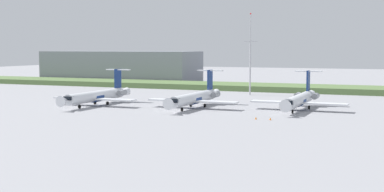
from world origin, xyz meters
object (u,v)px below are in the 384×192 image
(regional_jet_nearest, at_px, (97,96))
(safety_cone_mid_marker, at_px, (270,119))
(regional_jet_second, at_px, (195,98))
(safety_cone_front_marker, at_px, (256,118))
(antenna_mast, at_px, (250,61))
(regional_jet_third, at_px, (300,99))

(regional_jet_nearest, bearing_deg, safety_cone_mid_marker, -12.37)
(regional_jet_second, height_order, safety_cone_mid_marker, regional_jet_second)
(regional_jet_second, xyz_separation_m, safety_cone_front_marker, (19.84, -15.10, -2.26))
(antenna_mast, bearing_deg, regional_jet_nearest, -121.53)
(regional_jet_nearest, xyz_separation_m, regional_jet_second, (25.34, 4.50, 0.00))
(regional_jet_nearest, height_order, safety_cone_mid_marker, regional_jet_nearest)
(regional_jet_third, distance_m, safety_cone_mid_marker, 20.81)
(regional_jet_nearest, xyz_separation_m, safety_cone_mid_marker, (48.23, -10.57, -2.26))
(safety_cone_mid_marker, bearing_deg, regional_jet_third, 84.70)
(regional_jet_second, xyz_separation_m, safety_cone_mid_marker, (22.89, -15.07, -2.26))
(safety_cone_front_marker, bearing_deg, regional_jet_second, 142.72)
(regional_jet_nearest, height_order, antenna_mast, antenna_mast)
(regional_jet_nearest, relative_size, regional_jet_second, 1.00)
(antenna_mast, bearing_deg, safety_cone_mid_marker, -69.47)
(regional_jet_nearest, height_order, safety_cone_front_marker, regional_jet_nearest)
(regional_jet_nearest, height_order, regional_jet_second, same)
(regional_jet_nearest, distance_m, antenna_mast, 53.18)
(regional_jet_nearest, bearing_deg, safety_cone_front_marker, -13.21)
(regional_jet_third, height_order, safety_cone_mid_marker, regional_jet_third)
(regional_jet_nearest, relative_size, regional_jet_third, 1.00)
(safety_cone_front_marker, height_order, safety_cone_mid_marker, same)
(regional_jet_third, bearing_deg, regional_jet_second, -167.45)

